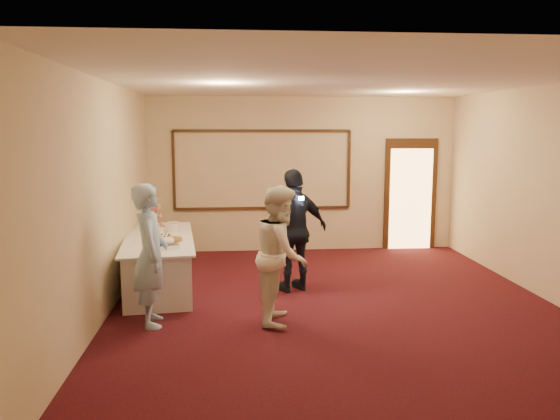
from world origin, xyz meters
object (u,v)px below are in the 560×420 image
object	(u,v)px
tart	(173,240)
plate_stack_a	(157,233)
woman	(281,254)
plate_stack_b	(173,227)
man	(150,255)
cupcake_stand	(156,218)
guest	(295,230)
pavlova_tray	(164,242)
buffet_table	(159,262)

from	to	relation	value
tart	plate_stack_a	bearing A→B (deg)	130.58
plate_stack_a	woman	world-z (taller)	woman
plate_stack_b	plate_stack_a	bearing A→B (deg)	-110.81
plate_stack_b	man	distance (m)	2.05
man	woman	world-z (taller)	man
cupcake_stand	guest	world-z (taller)	guest
plate_stack_a	tart	xyz separation A→B (m)	(0.27, -0.31, -0.05)
plate_stack_b	guest	xyz separation A→B (m)	(1.85, -0.76, 0.06)
woman	tart	bearing A→B (deg)	57.22
tart	guest	world-z (taller)	guest
pavlova_tray	plate_stack_a	world-z (taller)	pavlova_tray
man	plate_stack_b	bearing A→B (deg)	-9.66
pavlova_tray	plate_stack_b	size ratio (longest dim) A/B	2.67
cupcake_stand	plate_stack_b	xyz separation A→B (m)	(0.32, -0.47, -0.07)
pavlova_tray	man	size ratio (longest dim) A/B	0.29
buffet_table	cupcake_stand	bearing A→B (deg)	99.55
buffet_table	plate_stack_b	bearing A→B (deg)	69.19
buffet_table	woman	xyz separation A→B (m)	(1.71, -1.62, 0.46)
buffet_table	plate_stack_b	world-z (taller)	plate_stack_b
plate_stack_b	guest	distance (m)	2.00
tart	woman	world-z (taller)	woman
buffet_table	man	bearing A→B (deg)	-85.83
plate_stack_a	woman	xyz separation A→B (m)	(1.72, -1.59, 0.01)
pavlova_tray	plate_stack_b	bearing A→B (deg)	90.44
cupcake_stand	woman	distance (m)	3.14
cupcake_stand	man	world-z (taller)	man
plate_stack_a	tart	world-z (taller)	plate_stack_a
cupcake_stand	plate_stack_a	bearing A→B (deg)	-81.41
tart	man	distance (m)	1.28
plate_stack_b	guest	size ratio (longest dim) A/B	0.10
buffet_table	guest	world-z (taller)	guest
pavlova_tray	cupcake_stand	distance (m)	1.67
pavlova_tray	woman	distance (m)	1.77
buffet_table	plate_stack_a	bearing A→B (deg)	-110.82
man	tart	bearing A→B (deg)	-14.60
buffet_table	woman	bearing A→B (deg)	-43.44
pavlova_tray	guest	world-z (taller)	guest
tart	plate_stack_b	bearing A→B (deg)	96.69
pavlova_tray	plate_stack_a	distance (m)	0.72
buffet_table	man	world-z (taller)	man
pavlova_tray	man	world-z (taller)	man
buffet_table	man	size ratio (longest dim) A/B	1.54
tart	man	world-z (taller)	man
cupcake_stand	plate_stack_b	distance (m)	0.57
plate_stack_a	plate_stack_b	distance (m)	0.50
cupcake_stand	man	size ratio (longest dim) A/B	0.24
tart	man	size ratio (longest dim) A/B	0.16
pavlova_tray	man	distance (m)	0.88
pavlova_tray	woman	xyz separation A→B (m)	(1.53, -0.89, 0.01)
cupcake_stand	tart	world-z (taller)	cupcake_stand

